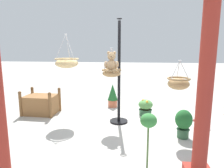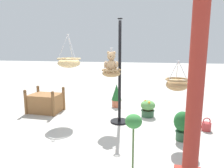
{
  "view_description": "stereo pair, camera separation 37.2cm",
  "coord_description": "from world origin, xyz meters",
  "views": [
    {
      "loc": [
        -0.52,
        4.64,
        1.83
      ],
      "look_at": [
        0.0,
        0.03,
        0.99
      ],
      "focal_mm": 32.8,
      "sensor_mm": 36.0,
      "label": 1
    },
    {
      "loc": [
        -0.88,
        4.58,
        1.83
      ],
      "look_at": [
        0.0,
        0.03,
        0.99
      ],
      "focal_mm": 32.8,
      "sensor_mm": 36.0,
      "label": 2
    }
  ],
  "objects": [
    {
      "name": "potted_plant_bushy_green",
      "position": [
        0.15,
        -1.46,
        0.36
      ],
      "size": [
        0.31,
        0.31,
        0.71
      ],
      "color": "#BC6042",
      "rests_on": "ground"
    },
    {
      "name": "hanging_basket_left_high",
      "position": [
        -1.37,
        0.58,
        1.14
      ],
      "size": [
        0.44,
        0.44,
        0.58
      ],
      "color": "#A37F51"
    },
    {
      "name": "ground_plane",
      "position": [
        0.0,
        0.0,
        0.0
      ],
      "size": [
        40.0,
        40.0,
        0.0
      ],
      "primitive_type": "plane",
      "color": "#ADAAA3"
    },
    {
      "name": "display_pole_central",
      "position": [
        -0.14,
        -0.17,
        0.77
      ],
      "size": [
        0.44,
        0.44,
        2.47
      ],
      "color": "black",
      "rests_on": "ground"
    },
    {
      "name": "hanging_basket_with_teddy",
      "position": [
        0.01,
        0.08,
        1.26
      ],
      "size": [
        0.44,
        0.44,
        0.65
      ],
      "color": "#A37F51"
    },
    {
      "name": "teddy_bear",
      "position": [
        0.01,
        0.1,
        1.47
      ],
      "size": [
        0.33,
        0.3,
        0.48
      ],
      "color": "tan"
    },
    {
      "name": "potted_plant_tall_leafy",
      "position": [
        -0.82,
        -0.73,
        0.23
      ],
      "size": [
        0.38,
        0.38,
        0.46
      ],
      "color": "#2D5638",
      "rests_on": "ground"
    },
    {
      "name": "wooden_planter_box",
      "position": [
        2.06,
        -0.58,
        0.28
      ],
      "size": [
        0.94,
        0.73,
        0.69
      ],
      "color": "olive",
      "rests_on": "ground"
    },
    {
      "name": "potted_plant_small_succulent",
      "position": [
        -0.69,
        2.25,
        0.42
      ],
      "size": [
        0.26,
        0.26,
        1.04
      ],
      "color": "#4C4C51",
      "rests_on": "ground"
    },
    {
      "name": "greenhouse_pillar_left",
      "position": [
        -1.44,
        1.88,
        1.37
      ],
      "size": [
        0.39,
        0.39,
        2.84
      ],
      "color": "#9E2D23",
      "rests_on": "ground"
    },
    {
      "name": "hanging_basket_right_low",
      "position": [
        1.15,
        -0.23,
        1.45
      ],
      "size": [
        0.58,
        0.58,
        0.82
      ],
      "color": "tan"
    },
    {
      "name": "potted_plant_trailing_ivy",
      "position": [
        -1.52,
        0.57,
        0.33
      ],
      "size": [
        0.34,
        0.34,
        0.59
      ],
      "color": "#2D5638",
      "rests_on": "ground"
    },
    {
      "name": "watering_can",
      "position": [
        -2.11,
        -0.03,
        0.1
      ],
      "size": [
        0.35,
        0.2,
        0.3
      ],
      "color": "#B23333",
      "rests_on": "ground"
    }
  ]
}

